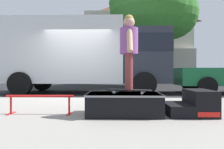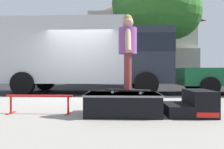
{
  "view_description": "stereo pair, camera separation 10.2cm",
  "coord_description": "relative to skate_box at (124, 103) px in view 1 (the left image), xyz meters",
  "views": [
    {
      "loc": [
        1.46,
        -6.68,
        0.87
      ],
      "look_at": [
        1.35,
        -1.95,
        0.83
      ],
      "focal_mm": 32.99,
      "sensor_mm": 36.0,
      "label": 1
    },
    {
      "loc": [
        1.56,
        -6.67,
        0.87
      ],
      "look_at": [
        1.35,
        -1.95,
        0.83
      ],
      "focal_mm": 32.99,
      "sensor_mm": 36.0,
      "label": 2
    }
  ],
  "objects": [
    {
      "name": "sidewalk_slab",
      "position": [
        -1.59,
        -0.01,
        -0.27
      ],
      "size": [
        50.0,
        5.0,
        0.12
      ],
      "primitive_type": "cube",
      "color": "gray",
      "rests_on": "ground"
    },
    {
      "name": "skate_box",
      "position": [
        0.0,
        0.0,
        0.0
      ],
      "size": [
        1.31,
        0.82,
        0.38
      ],
      "color": "black",
      "rests_on": "sidewalk_slab"
    },
    {
      "name": "kicker_ramp",
      "position": [
        1.22,
        -0.0,
        -0.02
      ],
      "size": [
        0.8,
        0.74,
        0.45
      ],
      "color": "black",
      "rests_on": "sidewalk_slab"
    },
    {
      "name": "house_behind",
      "position": [
        1.69,
        16.92,
        3.92
      ],
      "size": [
        9.54,
        8.22,
        8.4
      ],
      "color": "beige",
      "rests_on": "ground"
    },
    {
      "name": "grind_rail",
      "position": [
        -1.53,
        0.02,
        0.05
      ],
      "size": [
        1.23,
        0.28,
        0.35
      ],
      "color": "red",
      "rests_on": "sidewalk_slab"
    },
    {
      "name": "box_truck",
      "position": [
        -1.42,
        5.19,
        1.38
      ],
      "size": [
        6.91,
        2.63,
        3.05
      ],
      "color": "silver",
      "rests_on": "ground"
    },
    {
      "name": "ground_plane",
      "position": [
        -1.59,
        2.99,
        -0.33
      ],
      "size": [
        140.0,
        140.0,
        0.0
      ],
      "primitive_type": "plane",
      "color": "black"
    },
    {
      "name": "skateboard",
      "position": [
        0.09,
        -0.03,
        0.23
      ],
      "size": [
        0.8,
        0.41,
        0.07
      ],
      "color": "black",
      "rests_on": "skate_box"
    },
    {
      "name": "street_tree_main",
      "position": [
        2.22,
        9.45,
        4.8
      ],
      "size": [
        5.61,
        5.1,
        7.84
      ],
      "color": "brown",
      "rests_on": "ground"
    },
    {
      "name": "skater_kid",
      "position": [
        0.09,
        -0.03,
        1.03
      ],
      "size": [
        0.32,
        0.68,
        1.33
      ],
      "color": "brown",
      "rests_on": "skateboard"
    }
  ]
}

